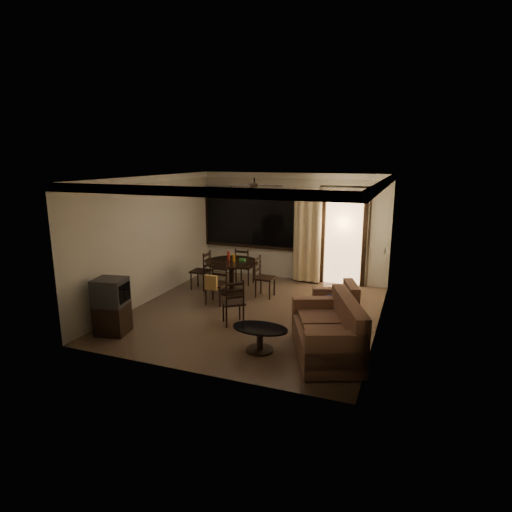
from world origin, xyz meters
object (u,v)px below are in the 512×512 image
at_px(dining_chair_north, 245,273).
at_px(coffee_table, 260,335).
at_px(side_chair, 233,311).
at_px(sofa, 330,334).
at_px(armchair, 337,308).
at_px(dining_table, 232,268).
at_px(dining_chair_east, 265,285).
at_px(dining_chair_south, 216,290).
at_px(dining_chair_west, 201,278).
at_px(tv_cabinet, 112,306).

xyz_separation_m(dining_chair_north, coffee_table, (1.74, -3.52, -0.00)).
bearing_deg(side_chair, sofa, 125.79).
height_order(dining_chair_north, armchair, dining_chair_north).
distance_m(dining_table, armchair, 2.95).
xyz_separation_m(dining_chair_east, dining_chair_north, (-0.83, 0.79, 0.00)).
bearing_deg(side_chair, dining_table, -100.82).
distance_m(dining_table, dining_chair_south, 0.91).
height_order(dining_chair_west, dining_chair_east, same).
height_order(dining_chair_east, dining_chair_south, same).
bearing_deg(coffee_table, dining_chair_south, 132.85).
xyz_separation_m(dining_chair_east, armchair, (1.89, -1.08, 0.05)).
bearing_deg(dining_chair_west, side_chair, 43.01).
bearing_deg(dining_table, dining_chair_north, 89.90).
height_order(dining_chair_east, armchair, dining_chair_east).
height_order(dining_chair_west, tv_cabinet, tv_cabinet).
distance_m(dining_chair_north, tv_cabinet, 3.96).
height_order(tv_cabinet, side_chair, tv_cabinet).
xyz_separation_m(tv_cabinet, sofa, (3.93, 0.53, -0.15)).
distance_m(dining_chair_north, sofa, 4.36).
relative_size(dining_chair_south, coffee_table, 0.99).
height_order(dining_table, dining_chair_south, dining_table).
xyz_separation_m(dining_chair_west, coffee_table, (2.58, -2.74, -0.00)).
distance_m(tv_cabinet, side_chair, 2.27).
bearing_deg(side_chair, dining_chair_south, -84.12).
bearing_deg(dining_chair_east, dining_chair_north, 46.76).
relative_size(tv_cabinet, coffee_table, 1.10).
relative_size(dining_chair_west, side_chair, 1.02).
bearing_deg(tv_cabinet, side_chair, 21.54).
height_order(tv_cabinet, armchair, tv_cabinet).
bearing_deg(dining_chair_east, tv_cabinet, 148.05).
relative_size(dining_chair_west, dining_chair_east, 1.00).
distance_m(dining_table, tv_cabinet, 3.20).
relative_size(sofa, armchair, 1.94).
bearing_deg(dining_chair_west, dining_chair_south, 44.30).
relative_size(dining_chair_south, sofa, 0.48).
relative_size(dining_chair_south, armchair, 0.93).
relative_size(dining_table, dining_chair_south, 1.31).
height_order(dining_chair_west, dining_chair_north, same).
distance_m(armchair, side_chair, 2.03).
height_order(dining_table, dining_chair_west, dining_table).
relative_size(tv_cabinet, sofa, 0.53).
bearing_deg(dining_chair_west, dining_chair_east, 90.00).
height_order(dining_chair_south, sofa, sofa).
relative_size(dining_chair_south, dining_chair_north, 1.00).
distance_m(dining_chair_north, armchair, 3.30).
xyz_separation_m(dining_table, side_chair, (0.84, -1.81, -0.34)).
height_order(dining_chair_west, dining_chair_south, same).
bearing_deg(dining_chair_south, dining_chair_west, 134.30).
xyz_separation_m(dining_chair_south, tv_cabinet, (-1.06, -2.16, 0.22)).
bearing_deg(dining_table, dining_chair_east, -0.28).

